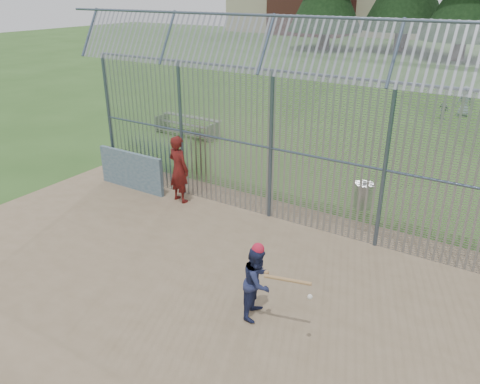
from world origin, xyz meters
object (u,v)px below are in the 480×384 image
Objects in this scene: batter at (257,282)px; trash_can at (363,195)px; onlooker at (179,169)px; bleacher at (187,126)px; dugout_wall at (131,170)px.

batter reaches higher than trash_can.
bleacher is (-4.09, 5.53, -0.61)m from onlooker.
onlooker is at bearing 44.43° from batter.
onlooker is at bearing -152.10° from trash_can.
dugout_wall is 7.26m from batter.
batter is 5.84m from trash_can.
dugout_wall is 1.91m from onlooker.
batter reaches higher than dugout_wall.
dugout_wall is at bearing 53.58° from batter.
dugout_wall reaches higher than bleacher.
bleacher is at bearing 34.74° from batter.
onlooker reaches higher than bleacher.
trash_can is at bearing -141.39° from onlooker.
bleacher is (-8.82, 3.02, 0.03)m from trash_can.
bleacher is at bearing 111.65° from dugout_wall.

